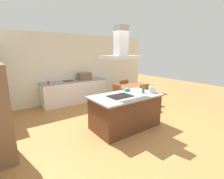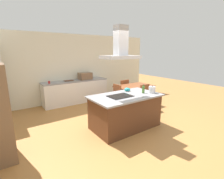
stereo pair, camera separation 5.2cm
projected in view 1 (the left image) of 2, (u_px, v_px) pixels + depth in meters
ground at (97, 111)px, 5.72m from camera, size 16.00×16.00×0.00m
wall_back at (75, 68)px, 6.80m from camera, size 7.20×0.10×2.70m
kitchen_island at (125, 111)px, 4.44m from camera, size 1.86×1.07×0.90m
cooktop at (120, 96)px, 4.23m from camera, size 0.60×0.44×0.01m
tea_kettle at (152, 90)px, 4.58m from camera, size 0.24×0.19×0.21m
olive_oil_bottle at (143, 89)px, 4.54m from camera, size 0.07×0.07×0.24m
mixing_bowl at (127, 89)px, 4.79m from camera, size 0.17×0.17×0.10m
back_counter at (75, 92)px, 6.61m from camera, size 2.56×0.62×0.90m
countertop_microwave at (84, 76)px, 6.72m from camera, size 0.50×0.38×0.28m
coffee_mug_red at (48, 82)px, 5.87m from camera, size 0.08×0.08×0.09m
cutting_board at (68, 81)px, 6.39m from camera, size 0.34×0.24×0.02m
dining_table at (133, 88)px, 6.29m from camera, size 1.40×0.90×0.75m
chair_facing_island at (146, 95)px, 5.80m from camera, size 0.42×0.42×0.89m
chair_facing_back_wall at (122, 89)px, 6.85m from camera, size 0.42×0.42×0.89m
chair_at_left_end at (114, 95)px, 5.80m from camera, size 0.42×0.42×0.89m
range_hood at (121, 48)px, 3.96m from camera, size 0.90×0.55×0.78m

